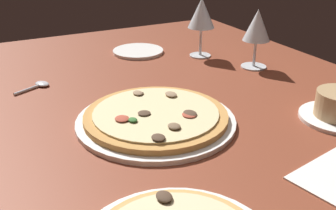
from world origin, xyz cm
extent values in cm
cube|color=brown|center=(0.00, 0.00, 2.00)|extent=(150.00, 110.00, 4.00)
cylinder|color=white|center=(1.85, -6.43, 4.50)|extent=(32.10, 32.10, 1.00)
cylinder|color=#C68C47|center=(1.85, -6.43, 5.60)|extent=(28.93, 28.93, 1.20)
cylinder|color=beige|center=(1.85, -6.43, 6.40)|extent=(25.20, 25.20, 0.40)
ellipsoid|color=#4C3828|center=(1.85, -8.98, 6.83)|extent=(2.54, 2.54, 0.45)
ellipsoid|color=#4C3828|center=(6.04, -0.98, 6.85)|extent=(3.18, 2.53, 0.50)
ellipsoid|color=#4C3828|center=(-7.76, -5.50, 6.81)|extent=(1.60, 1.36, 0.43)
ellipsoid|color=#937556|center=(-8.01, -6.08, 6.89)|extent=(2.77, 2.06, 0.58)
ellipsoid|color=brown|center=(9.72, -6.45, 6.94)|extent=(2.68, 2.31, 0.69)
ellipsoid|color=#937556|center=(-3.94, -0.33, 6.93)|extent=(3.16, 2.32, 0.67)
ellipsoid|color=#AD4733|center=(6.46, -1.40, 6.80)|extent=(3.00, 2.74, 0.41)
ellipsoid|color=#AD4733|center=(2.22, -13.75, 6.86)|extent=(3.03, 2.76, 0.52)
ellipsoid|color=#387033|center=(3.79, -12.19, 6.93)|extent=(2.01, 1.67, 0.65)
ellipsoid|color=#4C3828|center=(12.16, -10.86, 6.92)|extent=(2.84, 2.38, 0.64)
ellipsoid|color=#4C3828|center=(27.57, -17.48, 6.96)|extent=(2.82, 2.17, 0.72)
cylinder|color=silver|center=(-16.71, 32.61, 4.20)|extent=(7.00, 7.00, 0.40)
cylinder|color=silver|center=(-16.71, 32.61, 8.05)|extent=(0.80, 0.80, 7.30)
cone|color=silver|center=(-16.71, 32.61, 15.91)|extent=(7.39, 7.39, 8.42)
cone|color=#5B0F19|center=(-16.71, 32.61, 13.49)|extent=(2.82, 2.82, 3.57)
cylinder|color=silver|center=(-32.28, 24.70, 4.20)|extent=(6.34, 6.34, 0.40)
cylinder|color=silver|center=(-32.28, 24.70, 8.56)|extent=(0.80, 0.80, 8.32)
cone|color=silver|center=(-32.28, 24.70, 17.02)|extent=(7.81, 7.81, 8.60)
cone|color=maroon|center=(-32.28, 24.70, 14.73)|extent=(3.28, 3.28, 4.02)
cylinder|color=white|center=(-43.95, 9.46, 4.45)|extent=(15.50, 15.50, 0.90)
ellipsoid|color=silver|center=(-29.46, -22.62, 4.50)|extent=(4.82, 4.27, 1.00)
cylinder|color=silver|center=(-27.69, -26.22, 4.35)|extent=(4.15, 7.50, 0.70)
camera|label=1|loc=(68.50, -37.91, 41.54)|focal=43.75mm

